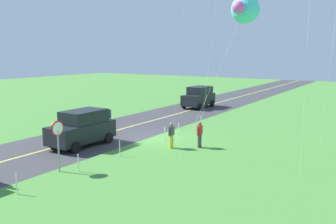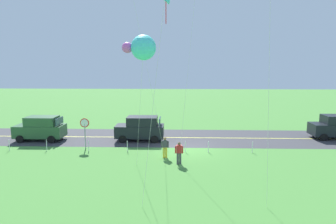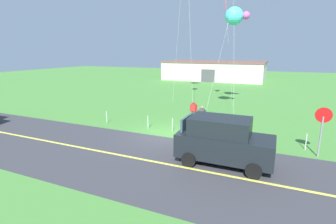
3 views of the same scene
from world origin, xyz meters
name	(u,v)px [view 2 (image 2 of 3)]	position (x,y,z in m)	size (l,w,h in m)	color
ground_plane	(187,150)	(0.00, 0.00, -0.05)	(120.00, 120.00, 0.10)	#478438
asphalt_road	(186,138)	(0.00, -4.00, 0.00)	(120.00, 7.00, 0.00)	#38383D
road_centre_stripe	(186,138)	(0.00, -4.00, 0.01)	(120.00, 0.16, 0.00)	#E5E04C
car_suv_foreground	(141,128)	(4.24, -2.85, 1.15)	(4.40, 2.12, 2.24)	black
car_parked_west_far	(336,127)	(-14.14, -4.17, 1.15)	(4.40, 2.12, 2.24)	black
car_parked_east_near	(41,128)	(13.47, -2.57, 1.15)	(4.40, 2.12, 2.24)	#2D5633
stop_sign	(85,127)	(8.54, -0.10, 1.80)	(0.76, 0.08, 2.56)	gray
person_adult_near	(165,147)	(1.77, 2.21, 0.86)	(0.58, 0.22, 1.60)	yellow
person_adult_companion	(179,152)	(0.71, 3.60, 0.86)	(0.58, 0.22, 1.60)	#3F3F47
kite_green_far	(142,48)	(2.80, 7.04, 7.90)	(1.90, 3.86, 8.60)	silver
fence_post_0	(252,147)	(-5.14, 0.70, 0.45)	(0.05, 0.05, 0.90)	silver
fence_post_1	(208,147)	(-1.65, 0.70, 0.45)	(0.05, 0.05, 0.90)	silver
fence_post_2	(185,147)	(0.19, 0.70, 0.45)	(0.05, 0.05, 0.90)	silver
fence_post_3	(127,146)	(4.88, 0.70, 0.45)	(0.05, 0.05, 0.90)	silver
fence_post_4	(89,146)	(8.04, 0.70, 0.45)	(0.05, 0.05, 0.90)	silver
fence_post_5	(47,145)	(11.49, 0.70, 0.45)	(0.05, 0.05, 0.90)	silver
fence_post_6	(9,145)	(14.59, 0.70, 0.45)	(0.05, 0.05, 0.90)	silver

